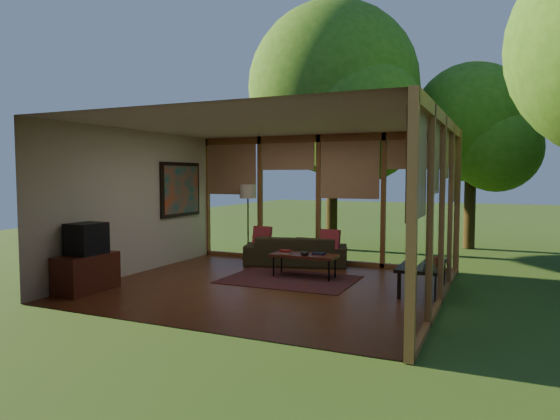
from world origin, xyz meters
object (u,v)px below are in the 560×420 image
at_px(floor_lamp, 248,196).
at_px(side_console, 421,266).
at_px(sofa, 296,251).
at_px(media_cabinet, 86,273).
at_px(coffee_table, 304,256).
at_px(television, 86,239).

bearing_deg(floor_lamp, side_console, -22.12).
xyz_separation_m(sofa, side_console, (2.71, -1.37, 0.11)).
bearing_deg(side_console, floor_lamp, 157.88).
height_order(media_cabinet, coffee_table, media_cabinet).
bearing_deg(sofa, television, 41.56).
height_order(media_cabinet, side_console, media_cabinet).
bearing_deg(side_console, media_cabinet, -156.12).
xyz_separation_m(sofa, television, (-2.14, -3.52, 0.55)).
bearing_deg(television, sofa, 58.68).
bearing_deg(side_console, sofa, 153.19).
bearing_deg(sofa, coffee_table, 102.02).
bearing_deg(media_cabinet, coffee_table, 41.40).
xyz_separation_m(media_cabinet, coffee_table, (2.77, 2.44, 0.09)).
xyz_separation_m(sofa, coffee_table, (0.60, -1.08, 0.09)).
height_order(floor_lamp, coffee_table, floor_lamp).
bearing_deg(television, media_cabinet, -180.00).
distance_m(media_cabinet, side_console, 5.33).
bearing_deg(television, coffee_table, 41.61).
relative_size(television, side_console, 0.39).
relative_size(floor_lamp, side_console, 1.18).
distance_m(sofa, television, 4.16).
distance_m(floor_lamp, coffee_table, 2.48).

